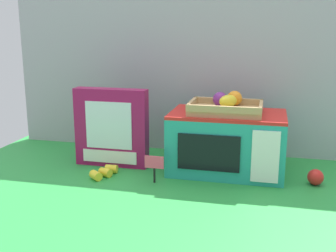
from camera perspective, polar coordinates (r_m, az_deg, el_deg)
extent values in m
plane|color=green|center=(1.67, 1.18, -5.82)|extent=(1.70, 1.70, 0.00)
cube|color=#A0A3A8|center=(1.85, 3.06, 7.73)|extent=(1.61, 0.03, 0.73)
cube|color=teal|center=(1.63, 7.96, -2.41)|extent=(0.43, 0.26, 0.22)
cube|color=red|center=(1.60, 8.09, 1.59)|extent=(0.43, 0.26, 0.01)
cube|color=black|center=(1.51, 5.49, -3.65)|extent=(0.22, 0.01, 0.13)
cube|color=white|center=(1.49, 13.03, -4.10)|extent=(0.09, 0.01, 0.19)
cube|color=tan|center=(1.57, 7.79, 2.02)|extent=(0.27, 0.18, 0.02)
cube|color=tan|center=(1.49, 7.48, 2.23)|extent=(0.27, 0.01, 0.02)
cube|color=tan|center=(1.65, 8.12, 3.36)|extent=(0.27, 0.01, 0.02)
cube|color=tan|center=(1.59, 3.24, 3.04)|extent=(0.01, 0.18, 0.02)
cube|color=tan|center=(1.56, 12.46, 2.58)|extent=(0.01, 0.18, 0.02)
ellipsoid|color=yellow|center=(1.58, 8.13, 3.34)|extent=(0.09, 0.09, 0.05)
sphere|color=#72287F|center=(1.60, 7.06, 3.61)|extent=(0.06, 0.06, 0.06)
sphere|color=orange|center=(1.62, 8.98, 3.72)|extent=(0.06, 0.06, 0.06)
cube|color=#99144C|center=(1.69, -7.66, -0.21)|extent=(0.29, 0.06, 0.31)
cube|color=silver|center=(1.66, -8.05, 0.07)|extent=(0.19, 0.00, 0.19)
cube|color=white|center=(1.69, -7.91, -4.14)|extent=(0.22, 0.00, 0.05)
cylinder|color=black|center=(1.52, -1.85, -6.67)|extent=(0.01, 0.01, 0.06)
cube|color=#F44C6B|center=(1.50, -1.88, -4.91)|extent=(0.07, 0.00, 0.05)
cylinder|color=yellow|center=(1.58, -9.74, -6.61)|extent=(0.06, 0.05, 0.03)
cylinder|color=yellow|center=(1.60, -8.46, -6.24)|extent=(0.05, 0.05, 0.03)
cylinder|color=yellow|center=(1.64, -7.66, -5.77)|extent=(0.05, 0.03, 0.03)
sphere|color=red|center=(1.59, 19.32, -6.55)|extent=(0.06, 0.06, 0.06)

